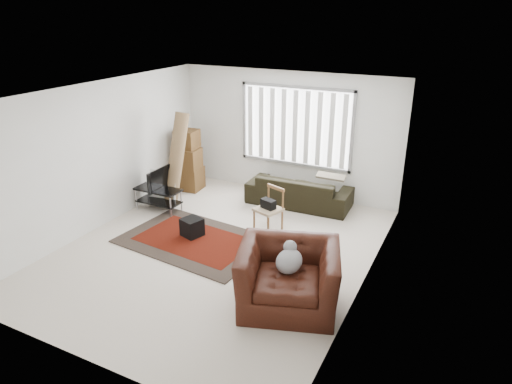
# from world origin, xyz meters

# --- Properties ---
(room) EXTENTS (6.00, 6.02, 2.71)m
(room) POSITION_xyz_m (0.03, 0.51, 1.76)
(room) COLOR beige
(room) RESTS_ON ground
(persian_rug) EXTENTS (2.72, 1.96, 0.02)m
(persian_rug) POSITION_xyz_m (-0.54, 0.09, 0.01)
(persian_rug) COLOR black
(persian_rug) RESTS_ON ground
(tv_stand) EXTENTS (0.96, 0.43, 0.48)m
(tv_stand) POSITION_xyz_m (-1.95, 0.90, 0.35)
(tv_stand) COLOR black
(tv_stand) RESTS_ON ground
(tv) EXTENTS (0.10, 0.78, 0.45)m
(tv) POSITION_xyz_m (-1.95, 0.90, 0.70)
(tv) COLOR black
(tv) RESTS_ON tv_stand
(subwoofer) EXTENTS (0.42, 0.42, 0.33)m
(subwoofer) POSITION_xyz_m (-0.68, 0.22, 0.19)
(subwoofer) COLOR black
(subwoofer) RESTS_ON persian_rug
(moving_boxes) EXTENTS (0.61, 0.56, 1.38)m
(moving_boxes) POSITION_xyz_m (-2.07, 2.18, 0.64)
(moving_boxes) COLOR #56391B
(moving_boxes) RESTS_ON ground
(white_flatpack) EXTENTS (0.64, 0.36, 0.77)m
(white_flatpack) POSITION_xyz_m (-2.02, 1.13, 0.38)
(white_flatpack) COLOR silver
(white_flatpack) RESTS_ON ground
(rolled_rug) EXTENTS (0.47, 0.82, 1.96)m
(rolled_rug) POSITION_xyz_m (-1.80, 1.38, 0.98)
(rolled_rug) COLOR brown
(rolled_rug) RESTS_ON ground
(sofa) EXTENTS (2.20, 1.02, 0.84)m
(sofa) POSITION_xyz_m (0.52, 2.45, 0.42)
(sofa) COLOR black
(sofa) RESTS_ON ground
(side_chair) EXTENTS (0.56, 0.56, 0.82)m
(side_chair) POSITION_xyz_m (0.45, 1.12, 0.46)
(side_chair) COLOR tan
(side_chair) RESTS_ON ground
(armchair) EXTENTS (1.68, 1.56, 1.01)m
(armchair) POSITION_xyz_m (1.68, -0.90, 0.51)
(armchair) COLOR #39150B
(armchair) RESTS_ON ground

